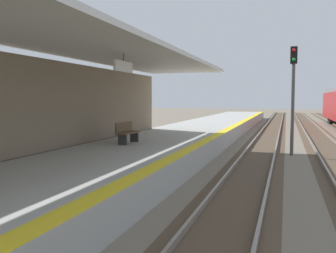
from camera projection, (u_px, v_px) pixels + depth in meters
station_platform at (151, 151)px, 16.47m from camera, size 5.00×80.00×0.91m
station_building_with_canopy at (34, 101)px, 11.57m from camera, size 4.85×24.00×4.43m
track_pair_nearest_platform at (260, 152)px, 19.00m from camera, size 2.34×120.00×0.16m
track_pair_middle at (334, 155)px, 17.98m from camera, size 2.34×120.00×0.16m
rail_signal_post at (293, 89)px, 17.98m from camera, size 0.32×0.34×5.20m
platform_bench at (127, 132)px, 15.50m from camera, size 0.45×1.60×0.88m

